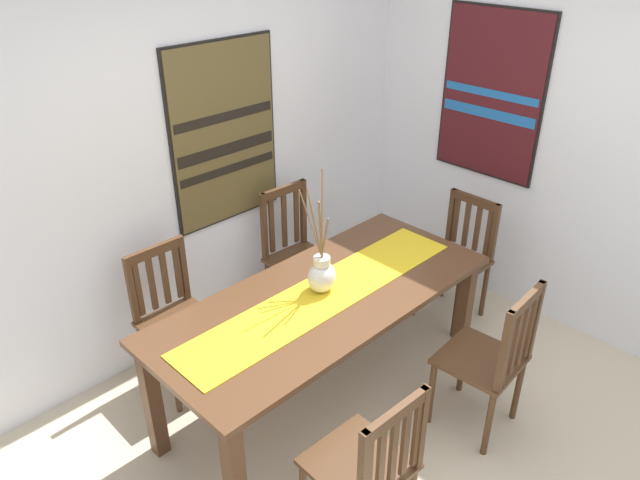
{
  "coord_description": "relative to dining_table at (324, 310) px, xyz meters",
  "views": [
    {
      "loc": [
        -1.96,
        -1.25,
        2.66
      ],
      "look_at": [
        0.07,
        0.79,
        1.06
      ],
      "focal_mm": 33.57,
      "sensor_mm": 36.0,
      "label": 1
    }
  ],
  "objects": [
    {
      "name": "chair_1",
      "position": [
        1.33,
        -0.03,
        -0.18
      ],
      "size": [
        0.43,
        0.43,
        0.91
      ],
      "color": "#4C301C",
      "rests_on": "ground_plane"
    },
    {
      "name": "centerpiece_vase",
      "position": [
        0.02,
        0.04,
        0.22
      ],
      "size": [
        0.28,
        0.23,
        0.66
      ],
      "color": "silver",
      "rests_on": "dining_table"
    },
    {
      "name": "chair_4",
      "position": [
        -0.52,
        -0.8,
        -0.17
      ],
      "size": [
        0.44,
        0.44,
        0.93
      ],
      "color": "#4C301C",
      "rests_on": "ground_plane"
    },
    {
      "name": "chair_2",
      "position": [
        0.5,
        -0.8,
        -0.17
      ],
      "size": [
        0.45,
        0.45,
        0.97
      ],
      "color": "#4C301C",
      "rests_on": "ground_plane"
    },
    {
      "name": "wall_back",
      "position": [
        -0.01,
        1.16,
        0.68
      ],
      "size": [
        6.4,
        0.12,
        2.7
      ],
      "primitive_type": "cube",
      "color": "silver",
      "rests_on": "ground_plane"
    },
    {
      "name": "chair_3",
      "position": [
        -0.51,
        0.78,
        -0.18
      ],
      "size": [
        0.42,
        0.42,
        0.92
      ],
      "color": "#4C301C",
      "rests_on": "ground_plane"
    },
    {
      "name": "dining_table",
      "position": [
        0.0,
        0.0,
        0.0
      ],
      "size": [
        2.03,
        0.87,
        0.77
      ],
      "color": "#51331E",
      "rests_on": "ground_plane"
    },
    {
      "name": "chair_0",
      "position": [
        0.52,
        0.8,
        -0.17
      ],
      "size": [
        0.44,
        0.44,
        0.98
      ],
      "color": "#4C301C",
      "rests_on": "ground_plane"
    },
    {
      "name": "painting_on_back_wall",
      "position": [
        0.19,
        1.09,
        0.73
      ],
      "size": [
        0.81,
        0.05,
        1.18
      ],
      "color": "black"
    },
    {
      "name": "wall_side",
      "position": [
        1.85,
        -0.7,
        0.68
      ],
      "size": [
        0.12,
        6.4,
        2.7
      ],
      "primitive_type": "cube",
      "color": "silver",
      "rests_on": "ground_plane"
    },
    {
      "name": "table_runner",
      "position": [
        0.0,
        0.0,
        0.11
      ],
      "size": [
        1.87,
        0.36,
        0.01
      ],
      "primitive_type": "cube",
      "color": "gold",
      "rests_on": "dining_table"
    },
    {
      "name": "ground_plane",
      "position": [
        -0.01,
        -0.7,
        -0.68
      ],
      "size": [
        6.4,
        6.4,
        0.03
      ],
      "primitive_type": "cube",
      "color": "beige"
    },
    {
      "name": "painting_on_side_wall",
      "position": [
        1.78,
        0.13,
        0.87
      ],
      "size": [
        0.05,
        0.78,
        1.17
      ],
      "color": "black"
    }
  ]
}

